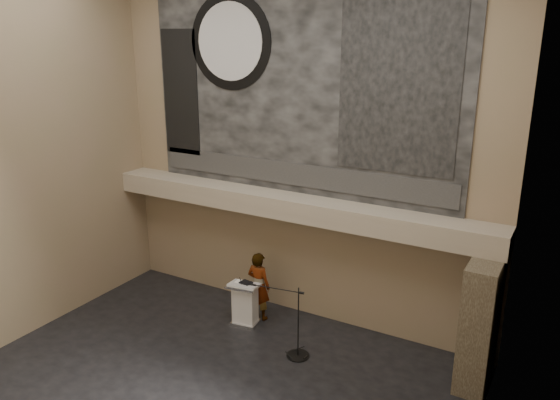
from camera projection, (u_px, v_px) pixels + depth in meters
The scene contains 19 objects.
floor at pixel (201, 393), 10.92m from camera, with size 10.00×10.00×0.00m, color black.
wall_back at pixel (297, 149), 12.98m from camera, with size 10.00×0.02×8.50m, color #867655.
wall_left at pixel (12, 159), 12.03m from camera, with size 0.02×8.00×8.50m, color #867655.
wall_right at pixel (486, 241), 7.29m from camera, with size 0.02×8.00×8.50m, color #867655.
soffit at pixel (288, 206), 13.03m from camera, with size 10.00×0.80×0.50m, color #9F917B.
sprinkler_left at pixel (232, 207), 13.83m from camera, with size 0.04×0.04×0.06m, color #B2893D.
sprinkler_right at pixel (362, 231), 12.17m from camera, with size 0.04×0.04×0.06m, color #B2893D.
banner at pixel (297, 88), 12.52m from camera, with size 8.00×0.05×5.00m, color black.
banner_text_strip at pixel (295, 174), 13.10m from camera, with size 7.76×0.02×0.55m, color #2D2D2D.
banner_clock_rim at pixel (230, 42), 13.05m from camera, with size 2.30×2.30×0.02m, color black.
banner_clock_face at pixel (229, 42), 13.03m from camera, with size 1.84×1.84×0.02m, color silver.
banner_building_print at pixel (398, 89), 11.32m from camera, with size 2.60×0.02×3.60m, color black.
banner_brick_print at pixel (181, 93), 14.19m from camera, with size 1.10×0.02×3.20m, color black.
stone_pier at pixel (480, 323), 10.93m from camera, with size 0.60×1.40×2.70m, color #3F3527.
lectern at pixel (245, 304), 13.36m from camera, with size 0.77×0.60×1.13m.
binder at pixel (246, 283), 13.19m from camera, with size 0.28×0.22×0.04m, color black.
papers at pixel (239, 282), 13.26m from camera, with size 0.20×0.28×0.01m, color white.
speaker_person at pixel (259, 286), 13.56m from camera, with size 0.64×0.42×1.77m, color silver.
mic_stand at pixel (296, 346), 12.12m from camera, with size 1.37×0.52×1.68m.
Camera 1 is at (5.99, -7.27, 6.94)m, focal length 35.00 mm.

